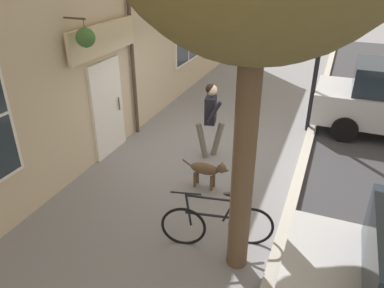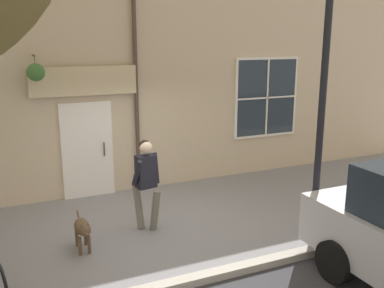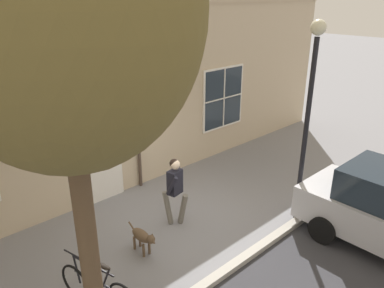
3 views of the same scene
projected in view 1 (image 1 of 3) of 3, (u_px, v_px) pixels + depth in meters
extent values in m
plane|color=gray|center=(211.00, 154.00, 8.50)|extent=(90.00, 90.00, 0.00)
cube|color=#B2ADA3|center=(301.00, 169.00, 7.81)|extent=(0.20, 28.00, 0.12)
cube|color=#C6B293|center=(112.00, 37.00, 8.16)|extent=(0.30, 18.00, 4.87)
cube|color=white|center=(107.00, 108.00, 8.17)|extent=(0.10, 1.10, 2.10)
cube|color=#232D38|center=(108.00, 111.00, 8.18)|extent=(0.03, 0.90, 1.90)
cylinder|color=#47382D|center=(119.00, 103.00, 8.42)|extent=(0.03, 0.03, 0.30)
cube|color=beige|center=(103.00, 39.00, 7.45)|extent=(0.08, 2.20, 0.60)
cylinder|color=#47382D|center=(132.00, 45.00, 8.55)|extent=(0.09, 0.09, 4.39)
cylinder|color=#47382D|center=(74.00, 18.00, 6.38)|extent=(0.44, 0.04, 0.04)
cylinder|color=#47382D|center=(85.00, 30.00, 6.40)|extent=(0.01, 0.01, 0.34)
cone|color=#2D2823|center=(86.00, 43.00, 6.50)|extent=(0.32, 0.32, 0.18)
sphere|color=#3D6B33|center=(85.00, 38.00, 6.46)|extent=(0.34, 0.34, 0.34)
cube|color=white|center=(187.00, 30.00, 11.51)|extent=(0.08, 1.82, 2.02)
cube|color=#232D38|center=(188.00, 30.00, 11.50)|extent=(0.03, 1.70, 1.90)
cube|color=white|center=(188.00, 30.00, 11.50)|extent=(0.04, 0.04, 1.90)
cube|color=white|center=(188.00, 30.00, 11.50)|extent=(0.04, 1.70, 0.04)
cylinder|color=#6B665B|center=(218.00, 138.00, 8.30)|extent=(0.31, 0.18, 0.82)
cylinder|color=#6B665B|center=(202.00, 140.00, 8.21)|extent=(0.31, 0.18, 0.82)
cube|color=black|center=(211.00, 110.00, 7.93)|extent=(0.28, 0.38, 0.59)
sphere|color=beige|center=(212.00, 90.00, 7.72)|extent=(0.22, 0.22, 0.22)
sphere|color=black|center=(211.00, 89.00, 7.72)|extent=(0.21, 0.21, 0.21)
cylinder|color=black|center=(210.00, 105.00, 8.13)|extent=(0.17, 0.11, 0.57)
cylinder|color=black|center=(214.00, 113.00, 7.70)|extent=(0.34, 0.14, 0.52)
ellipsoid|color=brown|center=(204.00, 169.00, 7.14)|extent=(0.57, 0.25, 0.22)
cylinder|color=brown|center=(214.00, 180.00, 7.26)|extent=(0.06, 0.06, 0.31)
cylinder|color=brown|center=(211.00, 183.00, 7.14)|extent=(0.06, 0.06, 0.31)
cylinder|color=brown|center=(198.00, 176.00, 7.38)|extent=(0.06, 0.06, 0.31)
cylinder|color=brown|center=(195.00, 180.00, 7.26)|extent=(0.06, 0.06, 0.31)
sphere|color=brown|center=(222.00, 168.00, 6.99)|extent=(0.18, 0.18, 0.18)
cone|color=brown|center=(227.00, 170.00, 6.96)|extent=(0.10, 0.09, 0.09)
cone|color=brown|center=(222.00, 163.00, 6.99)|extent=(0.06, 0.06, 0.07)
cone|color=brown|center=(220.00, 166.00, 6.91)|extent=(0.06, 0.06, 0.07)
cylinder|color=brown|center=(187.00, 163.00, 7.24)|extent=(0.21, 0.04, 0.14)
cylinder|color=brown|center=(244.00, 152.00, 4.70)|extent=(0.30, 0.30, 3.72)
torus|color=black|center=(183.00, 227.00, 5.75)|extent=(0.69, 0.21, 0.70)
torus|color=black|center=(251.00, 226.00, 5.76)|extent=(0.69, 0.21, 0.70)
cylinder|color=black|center=(218.00, 216.00, 5.66)|extent=(0.93, 0.41, 0.19)
cylinder|color=black|center=(230.00, 209.00, 5.60)|extent=(0.22, 0.12, 0.48)
cylinder|color=black|center=(215.00, 199.00, 5.52)|extent=(0.78, 0.34, 0.16)
cylinder|color=black|center=(188.00, 210.00, 5.61)|extent=(0.12, 0.07, 0.58)
cylinder|color=black|center=(186.00, 193.00, 5.47)|extent=(0.45, 0.13, 0.03)
ellipsoid|color=black|center=(231.00, 194.00, 5.48)|extent=(0.27, 0.18, 0.09)
cylinder|color=black|center=(350.00, 269.00, 5.00)|extent=(0.62, 0.18, 0.62)
cylinder|color=black|center=(347.00, 105.00, 10.39)|extent=(0.62, 0.18, 0.62)
cylinder|color=black|center=(345.00, 130.00, 8.94)|extent=(0.62, 0.18, 0.62)
cylinder|color=black|center=(320.00, 46.00, 8.66)|extent=(0.11, 0.11, 4.32)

